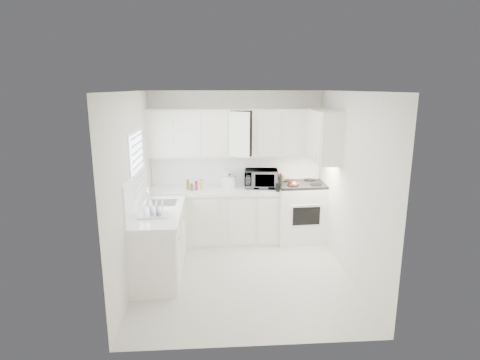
{
  "coord_description": "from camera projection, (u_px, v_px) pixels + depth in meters",
  "views": [
    {
      "loc": [
        -0.4,
        -5.15,
        2.65
      ],
      "look_at": [
        0.0,
        0.7,
        1.25
      ],
      "focal_mm": 29.12,
      "sensor_mm": 36.0,
      "label": 1
    }
  ],
  "objects": [
    {
      "name": "wall_left",
      "position": [
        133.0,
        190.0,
        5.24
      ],
      "size": [
        0.0,
        3.2,
        3.2
      ],
      "primitive_type": "plane",
      "rotation": [
        1.57,
        0.0,
        1.57
      ],
      "color": "white",
      "rests_on": "ground"
    },
    {
      "name": "spice_left_2",
      "position": [
        197.0,
        184.0,
        6.74
      ],
      "size": [
        0.06,
        0.06,
        0.13
      ],
      "primitive_type": "cylinder",
      "color": "#D71C4A",
      "rests_on": "countertop_back"
    },
    {
      "name": "backsplash_left",
      "position": [
        137.0,
        192.0,
        5.45
      ],
      "size": [
        0.02,
        1.6,
        0.55
      ],
      "primitive_type": "cube",
      "color": "white",
      "rests_on": "wall_left"
    },
    {
      "name": "spice_left_3",
      "position": [
        201.0,
        185.0,
        6.66
      ],
      "size": [
        0.06,
        0.06,
        0.13
      ],
      "primitive_type": "cylinder",
      "color": "yellow",
      "rests_on": "countertop_back"
    },
    {
      "name": "countertop_left",
      "position": [
        159.0,
        212.0,
        5.54
      ],
      "size": [
        0.64,
        1.62,
        0.05
      ],
      "primitive_type": "cube",
      "color": "white",
      "rests_on": "lower_cabinets_left"
    },
    {
      "name": "wall_right",
      "position": [
        350.0,
        186.0,
        5.44
      ],
      "size": [
        0.0,
        3.2,
        3.2
      ],
      "primitive_type": "plane",
      "rotation": [
        1.57,
        0.0,
        -1.57
      ],
      "color": "white",
      "rests_on": "ground"
    },
    {
      "name": "backsplash_back",
      "position": [
        237.0,
        170.0,
        6.9
      ],
      "size": [
        2.98,
        0.02,
        0.55
      ],
      "primitive_type": "cube",
      "color": "white",
      "rests_on": "wall_back"
    },
    {
      "name": "microwave",
      "position": [
        261.0,
        177.0,
        6.75
      ],
      "size": [
        0.6,
        0.37,
        0.38
      ],
      "primitive_type": "imported",
      "rotation": [
        0.0,
        0.0,
        -0.11
      ],
      "color": "gray",
      "rests_on": "countertop_back"
    },
    {
      "name": "floor",
      "position": [
        243.0,
        275.0,
        5.64
      ],
      "size": [
        3.2,
        3.2,
        0.0
      ],
      "primitive_type": "plane",
      "color": "silver",
      "rests_on": "ground"
    },
    {
      "name": "stove",
      "position": [
        301.0,
        204.0,
        6.82
      ],
      "size": [
        0.9,
        0.76,
        1.33
      ],
      "primitive_type": null,
      "rotation": [
        0.0,
        0.0,
        0.06
      ],
      "color": "white",
      "rests_on": "floor"
    },
    {
      "name": "lower_cabinets_back",
      "position": [
        215.0,
        217.0,
        6.77
      ],
      "size": [
        2.22,
        0.6,
        0.9
      ],
      "primitive_type": null,
      "color": "white",
      "rests_on": "floor"
    },
    {
      "name": "spice_left_0",
      "position": [
        188.0,
        184.0,
        6.73
      ],
      "size": [
        0.06,
        0.06,
        0.13
      ],
      "primitive_type": "cylinder",
      "color": "olive",
      "rests_on": "countertop_back"
    },
    {
      "name": "sauce_right_3",
      "position": [
        280.0,
        181.0,
        6.81
      ],
      "size": [
        0.06,
        0.06,
        0.19
      ],
      "primitive_type": "cylinder",
      "color": "black",
      "rests_on": "countertop_back"
    },
    {
      "name": "spice_left_1",
      "position": [
        192.0,
        186.0,
        6.65
      ],
      "size": [
        0.06,
        0.06,
        0.13
      ],
      "primitive_type": "cylinder",
      "color": "#346521",
      "rests_on": "countertop_back"
    },
    {
      "name": "dish_rack",
      "position": [
        153.0,
        208.0,
        5.25
      ],
      "size": [
        0.42,
        0.32,
        0.22
      ],
      "primitive_type": null,
      "rotation": [
        0.0,
        0.0,
        0.07
      ],
      "color": "white",
      "rests_on": "countertop_left"
    },
    {
      "name": "wall_front",
      "position": [
        256.0,
        229.0,
        3.79
      ],
      "size": [
        3.0,
        0.0,
        3.0
      ],
      "primitive_type": "plane",
      "rotation": [
        -1.57,
        0.0,
        0.0
      ],
      "color": "white",
      "rests_on": "ground"
    },
    {
      "name": "sauce_right_2",
      "position": [
        276.0,
        181.0,
        6.86
      ],
      "size": [
        0.06,
        0.06,
        0.19
      ],
      "primitive_type": "cylinder",
      "color": "#534417",
      "rests_on": "countertop_back"
    },
    {
      "name": "sauce_right_0",
      "position": [
        270.0,
        181.0,
        6.86
      ],
      "size": [
        0.06,
        0.06,
        0.19
      ],
      "primitive_type": "cylinder",
      "color": "#D71C4A",
      "rests_on": "countertop_back"
    },
    {
      "name": "sauce_right_4",
      "position": [
        282.0,
        181.0,
        6.87
      ],
      "size": [
        0.06,
        0.06,
        0.19
      ],
      "primitive_type": "cylinder",
      "color": "olive",
      "rests_on": "countertop_back"
    },
    {
      "name": "paper_towel",
      "position": [
        226.0,
        180.0,
        6.76
      ],
      "size": [
        0.12,
        0.12,
        0.27
      ],
      "primitive_type": "cylinder",
      "color": "white",
      "rests_on": "countertop_back"
    },
    {
      "name": "tea_kettle",
      "position": [
        293.0,
        185.0,
        6.57
      ],
      "size": [
        0.26,
        0.23,
        0.22
      ],
      "primitive_type": null,
      "rotation": [
        0.0,
        0.0,
        0.16
      ],
      "color": "brown",
      "rests_on": "stove"
    },
    {
      "name": "frying_pan",
      "position": [
        309.0,
        184.0,
        6.92
      ],
      "size": [
        0.38,
        0.52,
        0.04
      ],
      "primitive_type": null,
      "rotation": [
        0.0,
        0.0,
        -0.23
      ],
      "color": "black",
      "rests_on": "stove"
    },
    {
      "name": "sauce_right_1",
      "position": [
        273.0,
        182.0,
        6.8
      ],
      "size": [
        0.06,
        0.06,
        0.19
      ],
      "primitive_type": "cylinder",
      "color": "yellow",
      "rests_on": "countertop_back"
    },
    {
      "name": "sink",
      "position": [
        162.0,
        195.0,
        5.85
      ],
      "size": [
        0.42,
        0.38,
        0.3
      ],
      "primitive_type": null,
      "color": "gray",
      "rests_on": "countertop_left"
    },
    {
      "name": "rice_cooker",
      "position": [
        229.0,
        181.0,
        6.74
      ],
      "size": [
        0.26,
        0.26,
        0.25
      ],
      "primitive_type": null,
      "rotation": [
        0.0,
        0.0,
        -0.05
      ],
      "color": "white",
      "rests_on": "countertop_back"
    },
    {
      "name": "lower_cabinets_left",
      "position": [
        160.0,
        243.0,
        5.65
      ],
      "size": [
        0.6,
        1.6,
        0.9
      ],
      "primitive_type": null,
      "color": "white",
      "rests_on": "floor"
    },
    {
      "name": "countertop_back",
      "position": [
        215.0,
        191.0,
        6.65
      ],
      "size": [
        2.24,
        0.64,
        0.05
      ],
      "primitive_type": "cube",
      "color": "white",
      "rests_on": "lower_cabinets_back"
    },
    {
      "name": "window_blinds",
      "position": [
        138.0,
        167.0,
        5.52
      ],
      "size": [
        0.06,
        0.96,
        1.06
      ],
      "primitive_type": null,
      "color": "white",
      "rests_on": "wall_left"
    },
    {
      "name": "utensil_crock",
      "position": [
        279.0,
        182.0,
        6.5
      ],
      "size": [
        0.14,
        0.14,
        0.32
      ],
      "primitive_type": null,
      "rotation": [
        0.0,
        0.0,
        0.3
      ],
      "color": "black",
      "rests_on": "countertop_back"
    },
    {
      "name": "ceiling",
      "position": [
        244.0,
        91.0,
        5.04
      ],
      "size": [
        3.2,
        3.2,
        0.0
      ],
      "primitive_type": "plane",
      "rotation": [
        3.14,
        0.0,
        0.0
      ],
      "color": "white",
      "rests_on": "ground"
    },
    {
      "name": "wall_back",
      "position": [
        237.0,
        166.0,
        6.89
      ],
      "size": [
        3.0,
        0.0,
        3.0
      ],
      "primitive_type": "plane",
      "rotation": [
        1.57,
        0.0,
        0.0
      ],
      "color": "white",
      "rests_on": "ground"
    },
    {
      "name": "upper_cabinets_back",
      "position": [
        237.0,
        156.0,
        6.69
      ],
      "size": [
        3.0,
        0.33,
        0.8
      ],
      "primitive_type": null,
      "color": "white",
      "rests_on": "wall_back"
    },
    {
      "name": "upper_cabinets_right",
      "position": [
        323.0,
        162.0,
        6.18
      ],
      "size": [
        0.33,
        0.9,
        0.8
      ],
      "primitive_type": null,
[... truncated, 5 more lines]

